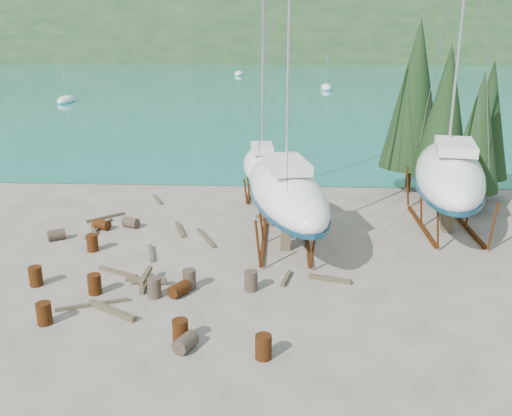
{
  "coord_description": "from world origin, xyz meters",
  "views": [
    {
      "loc": [
        2.4,
        -24.17,
        10.94
      ],
      "look_at": [
        1.1,
        3.0,
        2.22
      ],
      "focal_mm": 40.0,
      "sensor_mm": 36.0,
      "label": 1
    }
  ],
  "objects_px": {
    "large_sailboat_far": "(449,174)",
    "worker": "(293,222)",
    "large_sailboat_near": "(286,191)",
    "small_sailboat_shore": "(262,165)"
  },
  "relations": [
    {
      "from": "large_sailboat_far",
      "to": "small_sailboat_shore",
      "type": "xyz_separation_m",
      "value": [
        -10.56,
        6.01,
        -1.07
      ]
    },
    {
      "from": "large_sailboat_far",
      "to": "small_sailboat_shore",
      "type": "height_order",
      "value": "large_sailboat_far"
    },
    {
      "from": "large_sailboat_far",
      "to": "worker",
      "type": "xyz_separation_m",
      "value": [
        -8.61,
        -2.03,
        -2.26
      ]
    },
    {
      "from": "large_sailboat_far",
      "to": "worker",
      "type": "bearing_deg",
      "value": -155.81
    },
    {
      "from": "small_sailboat_shore",
      "to": "worker",
      "type": "height_order",
      "value": "small_sailboat_shore"
    },
    {
      "from": "large_sailboat_near",
      "to": "worker",
      "type": "height_order",
      "value": "large_sailboat_near"
    },
    {
      "from": "large_sailboat_far",
      "to": "worker",
      "type": "height_order",
      "value": "large_sailboat_far"
    },
    {
      "from": "large_sailboat_near",
      "to": "worker",
      "type": "relative_size",
      "value": 10.1
    },
    {
      "from": "worker",
      "to": "large_sailboat_far",
      "type": "bearing_deg",
      "value": -70.31
    },
    {
      "from": "large_sailboat_near",
      "to": "large_sailboat_far",
      "type": "relative_size",
      "value": 0.93
    }
  ]
}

